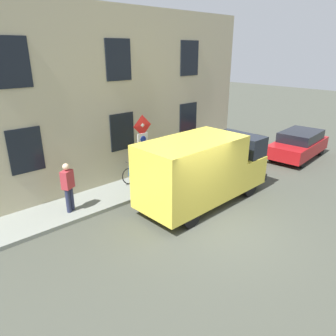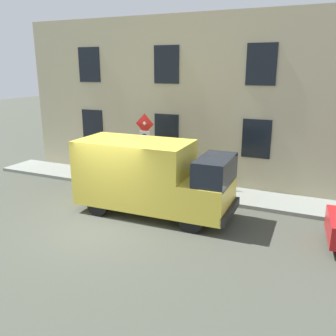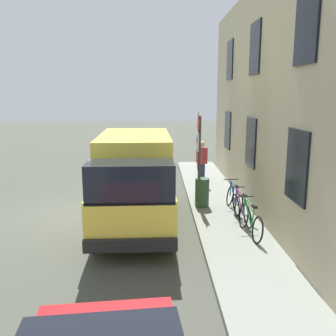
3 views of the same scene
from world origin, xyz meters
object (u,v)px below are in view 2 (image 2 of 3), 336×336
object	(u,v)px
delivery_van	(151,176)
pedestrian	(94,156)
bicycle_blue	(169,174)
bicycle_green	(214,180)
bicycle_purple	(191,177)
sign_post_stacked	(145,144)
litter_bin	(149,177)

from	to	relation	value
delivery_van	pedestrian	world-z (taller)	delivery_van
bicycle_blue	pedestrian	distance (m)	3.46
bicycle_green	bicycle_purple	bearing A→B (deg)	-5.01
sign_post_stacked	bicycle_green	xyz separation A→B (m)	(1.07, -2.54, -1.47)
delivery_van	litter_bin	distance (m)	2.46
litter_bin	sign_post_stacked	bearing A→B (deg)	154.74
bicycle_green	sign_post_stacked	bearing A→B (deg)	17.91
bicycle_green	litter_bin	xyz separation A→B (m)	(-0.92, 2.47, 0.08)
sign_post_stacked	delivery_van	bearing A→B (deg)	-147.65
bicycle_purple	delivery_van	bearing A→B (deg)	78.82
bicycle_green	bicycle_blue	bearing A→B (deg)	-5.02
sign_post_stacked	bicycle_blue	size ratio (longest dim) A/B	1.68
bicycle_purple	pedestrian	bearing A→B (deg)	3.29
sign_post_stacked	bicycle_blue	world-z (taller)	sign_post_stacked
litter_bin	bicycle_green	bearing A→B (deg)	-69.46
bicycle_purple	bicycle_blue	bearing A→B (deg)	-4.69
delivery_van	bicycle_purple	distance (m)	3.11
bicycle_green	pedestrian	bearing A→B (deg)	1.48
delivery_van	pedestrian	bearing A→B (deg)	147.95
delivery_van	bicycle_purple	bearing A→B (deg)	82.03
bicycle_purple	litter_bin	xyz separation A→B (m)	(-0.92, 1.48, 0.08)
bicycle_blue	litter_bin	bearing A→B (deg)	59.87
delivery_van	sign_post_stacked	bearing A→B (deg)	120.88
sign_post_stacked	bicycle_green	distance (m)	3.12
sign_post_stacked	delivery_van	distance (m)	2.34
bicycle_purple	litter_bin	world-z (taller)	litter_bin
bicycle_green	bicycle_blue	world-z (taller)	same
sign_post_stacked	bicycle_purple	bearing A→B (deg)	-55.23
sign_post_stacked	pedestrian	world-z (taller)	sign_post_stacked
delivery_van	bicycle_blue	bearing A→B (deg)	100.89
bicycle_purple	bicycle_blue	world-z (taller)	same
delivery_van	bicycle_purple	world-z (taller)	delivery_van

